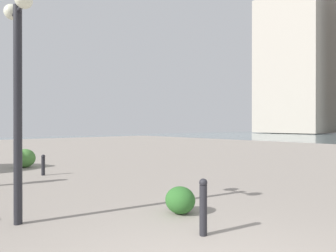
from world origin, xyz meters
TOP-DOWN VIEW (x-y plane):
  - building_annex at (28.22, -61.63)m, footprint 13.80×11.61m
  - lamppost at (3.62, 0.92)m, footprint 0.98×0.28m
  - bollard_near at (1.14, -1.08)m, footprint 0.13×0.13m
  - bollard_mid at (8.40, -1.13)m, footprint 0.13×0.13m
  - shrub_low at (10.78, -1.23)m, footprint 0.88×0.79m
  - shrub_round at (2.19, -1.60)m, footprint 0.61×0.55m

SIDE VIEW (x-z plane):
  - shrub_round at x=2.19m, z-range 0.00..0.52m
  - bollard_mid at x=8.40m, z-range 0.02..0.72m
  - shrub_low at x=10.78m, z-range 0.00..0.74m
  - bollard_near at x=1.14m, z-range 0.02..0.90m
  - lamppost at x=3.62m, z-range 0.66..4.56m
  - building_annex at x=28.22m, z-range 0.00..29.45m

